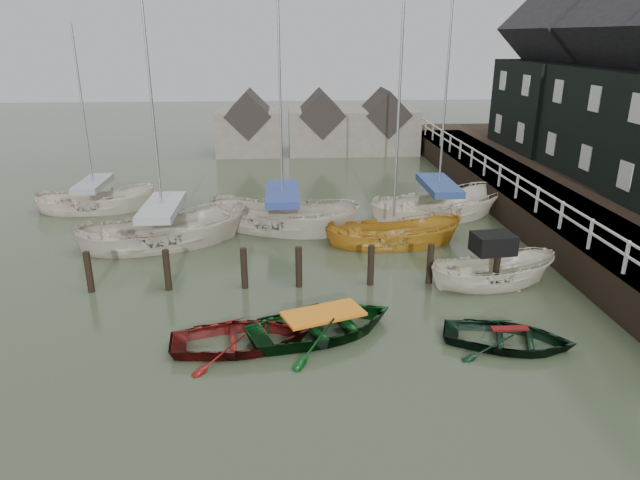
{
  "coord_description": "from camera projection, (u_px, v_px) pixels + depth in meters",
  "views": [
    {
      "loc": [
        -1.59,
        -14.42,
        7.93
      ],
      "look_at": [
        -0.46,
        3.65,
        1.4
      ],
      "focal_mm": 32.0,
      "sensor_mm": 36.0,
      "label": 1
    }
  ],
  "objects": [
    {
      "name": "pier",
      "position": [
        528.0,
        203.0,
        26.02
      ],
      "size": [
        3.04,
        32.0,
        2.7
      ],
      "color": "black",
      "rests_on": "ground"
    },
    {
      "name": "rowboat_red",
      "position": [
        242.0,
        347.0,
        15.38
      ],
      "size": [
        4.06,
        3.12,
        0.78
      ],
      "primitive_type": "imported",
      "rotation": [
        0.0,
        0.0,
        1.69
      ],
      "color": "#560E0C",
      "rests_on": "ground"
    },
    {
      "name": "sailboat_e",
      "position": [
        97.0,
        209.0,
        27.26
      ],
      "size": [
        5.75,
        2.45,
        9.5
      ],
      "rotation": [
        0.0,
        0.0,
        1.63
      ],
      "color": "beige",
      "rests_on": "ground"
    },
    {
      "name": "sailboat_a",
      "position": [
        165.0,
        243.0,
        22.87
      ],
      "size": [
        7.18,
        4.47,
        11.22
      ],
      "rotation": [
        0.0,
        0.0,
        1.88
      ],
      "color": "beige",
      "rests_on": "ground"
    },
    {
      "name": "mooring_pilings",
      "position": [
        302.0,
        272.0,
        18.9
      ],
      "size": [
        13.72,
        0.22,
        1.8
      ],
      "color": "black",
      "rests_on": "ground"
    },
    {
      "name": "rowboat_green",
      "position": [
        323.0,
        334.0,
        16.03
      ],
      "size": [
        5.09,
        4.37,
        0.89
      ],
      "primitive_type": "imported",
      "rotation": [
        0.0,
        0.0,
        1.93
      ],
      "color": "black",
      "rests_on": "ground"
    },
    {
      "name": "ground",
      "position": [
        344.0,
        329.0,
        16.32
      ],
      "size": [
        120.0,
        120.0,
        0.0
      ],
      "primitive_type": "plane",
      "color": "#333B26",
      "rests_on": "ground"
    },
    {
      "name": "sailboat_d",
      "position": [
        437.0,
        216.0,
        26.2
      ],
      "size": [
        7.06,
        4.09,
        12.72
      ],
      "rotation": [
        0.0,
        0.0,
        1.82
      ],
      "color": "beige",
      "rests_on": "ground"
    },
    {
      "name": "sailboat_b",
      "position": [
        283.0,
        228.0,
        24.67
      ],
      "size": [
        7.35,
        4.92,
        11.77
      ],
      "rotation": [
        0.0,
        0.0,
        1.2
      ],
      "color": "beige",
      "rests_on": "ground"
    },
    {
      "name": "far_sheds",
      "position": [
        318.0,
        126.0,
        40.14
      ],
      "size": [
        14.0,
        4.08,
        4.39
      ],
      "color": "#665B51",
      "rests_on": "ground"
    },
    {
      "name": "motorboat",
      "position": [
        491.0,
        283.0,
        19.11
      ],
      "size": [
        4.53,
        2.18,
        2.6
      ],
      "rotation": [
        0.0,
        0.0,
        1.7
      ],
      "color": "beige",
      "rests_on": "ground"
    },
    {
      "name": "sailboat_c",
      "position": [
        393.0,
        243.0,
        22.92
      ],
      "size": [
        5.44,
        2.07,
        10.09
      ],
      "rotation": [
        0.0,
        0.0,
        1.57
      ],
      "color": "#B67D22",
      "rests_on": "ground"
    },
    {
      "name": "rowboat_dkgreen",
      "position": [
        508.0,
        345.0,
        15.45
      ],
      "size": [
        4.04,
        3.42,
        0.71
      ],
      "primitive_type": "imported",
      "rotation": [
        0.0,
        0.0,
        1.25
      ],
      "color": "black",
      "rests_on": "ground"
    }
  ]
}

